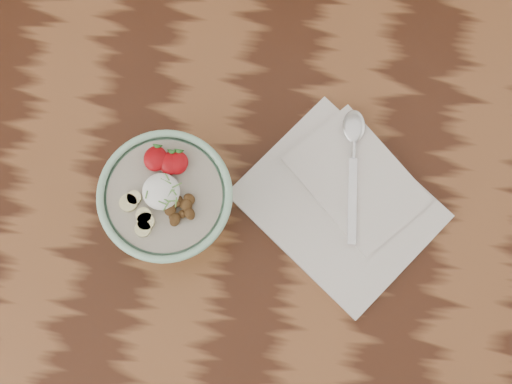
% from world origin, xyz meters
% --- Properties ---
extents(table, '(1.60, 0.90, 0.75)m').
position_xyz_m(table, '(0.00, 0.00, 0.66)').
color(table, '#37190D').
rests_on(table, ground).
extents(breakfast_bowl, '(0.18, 0.18, 0.12)m').
position_xyz_m(breakfast_bowl, '(-0.13, -0.00, 0.81)').
color(breakfast_bowl, '#96CAA9').
rests_on(breakfast_bowl, table).
extents(napkin, '(0.33, 0.32, 0.02)m').
position_xyz_m(napkin, '(0.11, 0.04, 0.76)').
color(napkin, silver).
rests_on(napkin, table).
extents(spoon, '(0.04, 0.20, 0.01)m').
position_xyz_m(spoon, '(0.12, 0.12, 0.77)').
color(spoon, silver).
rests_on(spoon, napkin).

